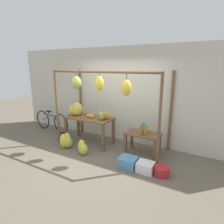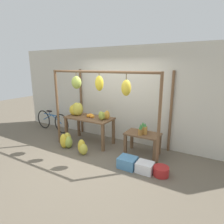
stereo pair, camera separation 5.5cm
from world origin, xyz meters
name	(u,v)px [view 2 (the right image)]	position (x,y,z in m)	size (l,w,h in m)	color
ground_plane	(92,160)	(0.00, 0.00, 0.00)	(20.00, 20.00, 0.00)	#665B4C
shop_wall_back	(122,95)	(0.00, 1.57, 1.40)	(8.00, 0.08, 2.80)	beige
stall_awning	(104,94)	(-0.04, 0.62, 1.55)	(3.04, 1.23, 2.14)	brown
display_table_main	(89,122)	(-0.69, 0.84, 0.66)	(1.40, 0.67, 0.80)	brown
display_table_side	(143,138)	(0.95, 0.92, 0.45)	(0.88, 0.52, 0.58)	brown
banana_pile_on_table	(77,109)	(-1.16, 0.86, 0.98)	(0.49, 0.41, 0.40)	gold
orange_pile	(91,116)	(-0.65, 0.86, 0.84)	(0.27, 0.19, 0.10)	orange
pineapple_cluster	(143,129)	(0.95, 0.90, 0.69)	(0.24, 0.40, 0.29)	#B27F38
banana_pile_ground_left	(67,141)	(-1.07, 0.26, 0.19)	(0.41, 0.39, 0.42)	#9EB247
banana_pile_ground_right	(83,148)	(-0.40, 0.14, 0.18)	(0.35, 0.29, 0.40)	gold
fruit_crate_white	(128,162)	(0.90, 0.12, 0.12)	(0.40, 0.34, 0.25)	#4C84B2
blue_bucket	(161,171)	(1.65, 0.18, 0.10)	(0.33, 0.33, 0.19)	#AD2323
parked_bicycle	(52,121)	(-2.50, 1.07, 0.35)	(1.63, 0.15, 0.72)	black
papaya_pile	(104,115)	(-0.19, 0.84, 0.91)	(0.32, 0.31, 0.25)	#93A33D
fruit_crate_purple	(145,167)	(1.31, 0.14, 0.11)	(0.36, 0.31, 0.22)	silver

